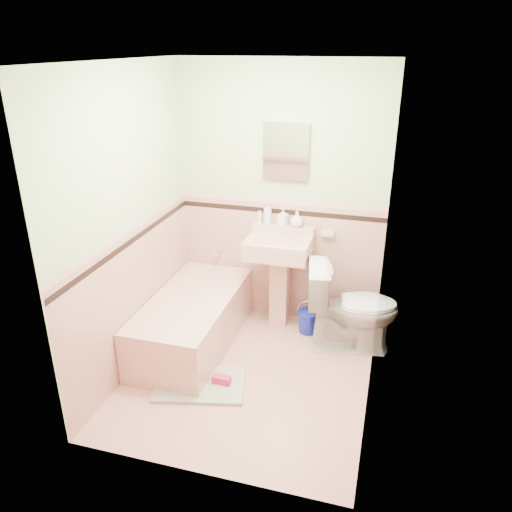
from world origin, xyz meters
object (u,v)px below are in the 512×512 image
(soap_bottle_right, at_px, (297,219))
(toilet, at_px, (352,307))
(sink, at_px, (278,283))
(soap_bottle_mid, at_px, (283,217))
(medicine_cabinet, at_px, (286,151))
(bathtub, at_px, (193,322))
(bucket, at_px, (308,322))
(soap_bottle_left, at_px, (268,213))
(shoe, at_px, (221,379))

(soap_bottle_right, distance_m, toilet, 0.97)
(sink, xyz_separation_m, soap_bottle_mid, (-0.01, 0.18, 0.62))
(toilet, bearing_deg, medicine_cabinet, 50.74)
(sink, bearing_deg, bathtub, -142.07)
(soap_bottle_mid, distance_m, bucket, 1.05)
(sink, distance_m, toilet, 0.76)
(soap_bottle_mid, relative_size, soap_bottle_right, 1.14)
(soap_bottle_left, distance_m, shoe, 1.62)
(bathtub, distance_m, sink, 0.90)
(toilet, bearing_deg, soap_bottle_left, 56.83)
(shoe, bearing_deg, bucket, 64.57)
(sink, relative_size, shoe, 6.13)
(toilet, xyz_separation_m, shoe, (-0.95, -0.87, -0.35))
(shoe, bearing_deg, medicine_cabinet, 82.41)
(sink, bearing_deg, soap_bottle_right, 54.62)
(medicine_cabinet, xyz_separation_m, shoe, (-0.22, -1.27, -1.64))
(bathtub, relative_size, soap_bottle_right, 9.88)
(soap_bottle_right, bearing_deg, soap_bottle_left, 180.00)
(soap_bottle_mid, xyz_separation_m, bucket, (0.32, -0.21, -0.97))
(medicine_cabinet, distance_m, soap_bottle_right, 0.64)
(soap_bottle_mid, bearing_deg, shoe, -99.70)
(soap_bottle_right, bearing_deg, shoe, -105.60)
(medicine_cabinet, height_order, soap_bottle_mid, medicine_cabinet)
(soap_bottle_left, relative_size, toilet, 0.26)
(bathtub, xyz_separation_m, soap_bottle_right, (0.81, 0.71, 0.85))
(sink, height_order, soap_bottle_right, soap_bottle_right)
(bathtub, xyz_separation_m, sink, (0.68, 0.53, 0.24))
(bucket, bearing_deg, soap_bottle_right, 131.51)
(bathtub, xyz_separation_m, shoe, (0.46, -0.53, -0.17))
(soap_bottle_left, distance_m, soap_bottle_right, 0.29)
(soap_bottle_mid, height_order, toilet, soap_bottle_mid)
(medicine_cabinet, bearing_deg, bathtub, -132.58)
(bathtub, height_order, soap_bottle_left, soap_bottle_left)
(shoe, bearing_deg, bathtub, 133.33)
(soap_bottle_left, height_order, soap_bottle_right, soap_bottle_left)
(soap_bottle_mid, relative_size, toilet, 0.21)
(toilet, bearing_deg, shoe, 121.79)
(bucket, bearing_deg, toilet, -20.31)
(soap_bottle_left, xyz_separation_m, toilet, (0.89, -0.37, -0.69))
(bathtub, height_order, soap_bottle_right, soap_bottle_right)
(bathtub, relative_size, shoe, 9.85)
(soap_bottle_left, bearing_deg, bathtub, -126.27)
(sink, relative_size, soap_bottle_mid, 5.41)
(toilet, distance_m, shoe, 1.34)
(soap_bottle_right, xyz_separation_m, toilet, (0.60, -0.37, -0.66))
(sink, height_order, medicine_cabinet, medicine_cabinet)
(medicine_cabinet, distance_m, soap_bottle_mid, 0.62)
(sink, xyz_separation_m, soap_bottle_right, (0.13, 0.18, 0.61))
(soap_bottle_mid, xyz_separation_m, soap_bottle_right, (0.13, 0.00, -0.01))
(soap_bottle_right, distance_m, bucket, 1.00)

